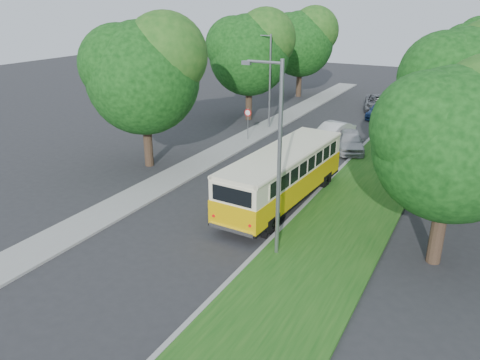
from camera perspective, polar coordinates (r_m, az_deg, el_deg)
The scene contains 13 objects.
ground at distance 23.59m, azimuth -2.67°, elevation -3.89°, with size 120.00×120.00×0.00m, color #29292C.
curb at distance 26.40m, azimuth 9.68°, elevation -1.20°, with size 0.20×70.00×0.15m, color gray.
grass_verge at distance 25.84m, azimuth 14.60°, elevation -2.13°, with size 4.50×70.00×0.13m, color #194F15.
sidewalk at distance 29.87m, azimuth -5.71°, elevation 1.66°, with size 2.20×70.00×0.12m, color gray.
treeline at distance 37.37m, azimuth 16.28°, elevation 14.13°, with size 24.27×41.91×9.46m.
lamppost_near at distance 18.11m, azimuth 4.56°, elevation 3.03°, with size 1.71×0.16×8.00m.
lamppost_far at distance 38.20m, azimuth 3.53°, elevation 12.29°, with size 1.71×0.16×7.50m.
warning_sign at distance 35.03m, azimuth 0.96°, elevation 7.51°, with size 0.56×0.10×2.50m.
vintage_bus at distance 24.04m, azimuth 5.23°, elevation 0.33°, with size 2.55×9.90×2.94m, color #EDB707, non-canonical shape.
car_silver at distance 33.65m, azimuth 13.26°, elevation 4.65°, with size 1.75×4.35×1.48m, color #AFB0B4.
car_white at distance 35.47m, azimuth 11.16°, elevation 5.65°, with size 1.55×4.44×1.46m, color silver.
car_blue at distance 44.32m, azimuth 16.70°, elevation 8.09°, with size 1.75×4.31×1.25m, color navy.
car_grey at distance 47.25m, azimuth 16.43°, elevation 9.00°, with size 2.35×5.09×1.42m, color slate.
Camera 1 is at (11.02, -18.31, 9.99)m, focal length 35.00 mm.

